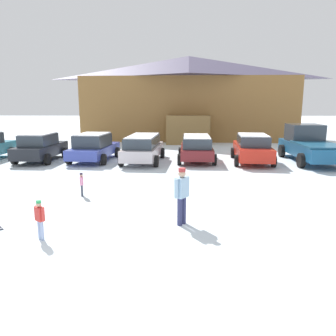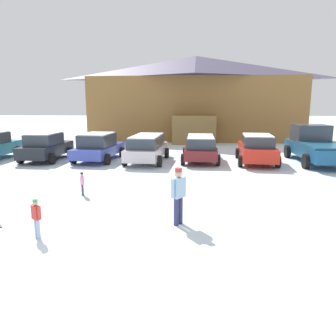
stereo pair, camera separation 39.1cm
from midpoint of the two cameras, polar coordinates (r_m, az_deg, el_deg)
ground at (r=7.05m, az=-14.92°, el=-18.63°), size 160.00×160.00×0.00m
ski_lodge at (r=33.49m, az=3.24°, el=12.26°), size 20.22×12.39×7.91m
parked_black_sedan at (r=21.14m, az=-21.87°, el=3.41°), size 2.30×4.30×1.68m
parked_blue_hatchback at (r=20.25m, az=-13.33°, el=3.58°), size 2.63×4.72×1.67m
parked_silver_wagon at (r=19.36m, az=-4.96°, el=3.59°), size 2.47×4.91×1.59m
parked_maroon_van at (r=19.64m, az=4.40°, el=3.62°), size 2.31×4.31×1.53m
parked_red_sedan at (r=19.78m, az=13.91°, el=3.39°), size 2.57×4.85×1.66m
pickup_truck at (r=21.18m, az=22.87°, el=3.76°), size 2.66×6.06×2.15m
skier_child_in_pink_snowsuit at (r=12.75m, az=-15.67°, el=-2.55°), size 0.18×0.32×0.89m
skier_adult_in_blue_parka at (r=9.36m, az=1.23°, el=-4.37°), size 0.43×0.52×1.67m
skier_child_in_red_jacket at (r=9.12m, az=-22.58°, el=-8.00°), size 0.32×0.28×1.05m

